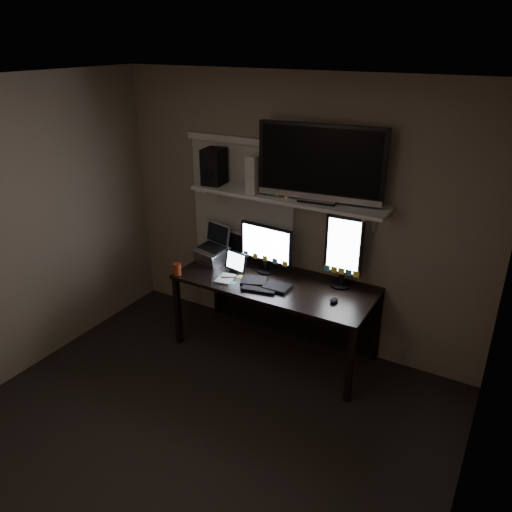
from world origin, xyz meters
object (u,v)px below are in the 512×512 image
Objects in this scene: monitor_landscape at (266,249)px; keyboard at (265,284)px; desk at (280,293)px; cup at (177,269)px; monitor_portrait at (343,252)px; laptop at (212,245)px; game_console at (258,173)px; mouse at (334,300)px; tablet at (236,262)px; tv at (321,164)px; speaker at (214,166)px.

keyboard is (0.13, -0.25, -0.22)m from monitor_landscape.
cup reaches higher than desk.
monitor_portrait is 1.41× the size of keyboard.
desk is 5.04× the size of laptop.
cup is 0.33× the size of game_console.
monitor_landscape is (-0.17, 0.02, 0.41)m from desk.
mouse is 0.41× the size of tablet.
desk is 7.55× the size of tablet.
keyboard is 0.44× the size of tv.
monitor_landscape is at bearing 20.49° from laptop.
laptop is (-0.69, 0.19, 0.16)m from keyboard.
game_console is at bearing 165.31° from desk.
monitor_landscape is 0.69m from game_console.
laptop is at bearing -176.78° from desk.
monitor_portrait is 1.42m from speaker.
tv reaches higher than speaker.
tv reaches higher than mouse.
laptop is at bearing 72.78° from cup.
cup is at bearing -162.39° from tv.
monitor_portrait is 1.85× the size of laptop.
monitor_landscape is 0.90m from speaker.
monitor_portrait is 1.00m from tablet.
game_console is (-0.88, 0.29, 0.90)m from mouse.
speaker is at bearing -175.82° from game_console.
tablet reaches higher than cup.
mouse is 1.35m from laptop.
keyboard is at bearing -29.90° from speaker.
laptop is at bearing 176.32° from tablet.
speaker is at bearing 173.54° from tv.
speaker is (-1.35, 0.29, 0.90)m from mouse.
cup is 0.10× the size of tv.
monitor_portrait is 0.62× the size of tv.
speaker reaches higher than cup.
tv is at bearing -7.09° from speaker.
mouse is at bearing -13.17° from game_console.
game_console reaches higher than speaker.
monitor_portrait is 1.97× the size of game_console.
keyboard is 1.96× the size of tablet.
tablet is at bearing -168.97° from monitor_portrait.
laptop is 3.24× the size of cup.
tablet is 0.22× the size of tv.
laptop reaches higher than cup.
tv reaches higher than monitor_portrait.
keyboard is 1.19m from speaker.
monitor_portrait reaches higher than tablet.
desk is 16.35× the size of cup.
cup is (-1.40, -0.53, -0.27)m from monitor_portrait.
speaker is at bearing 146.05° from keyboard.
desk is 0.51m from tablet.
desk is 0.81m from laptop.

